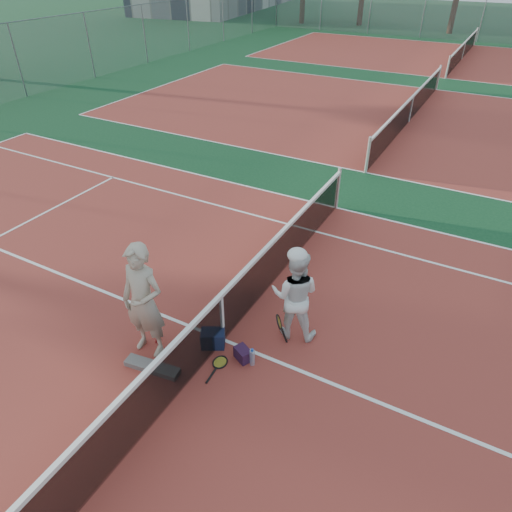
# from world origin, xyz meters

# --- Properties ---
(ground) EXTENTS (130.00, 130.00, 0.00)m
(ground) POSITION_xyz_m (0.00, 0.00, 0.00)
(ground) COLOR #0F391D
(ground) RESTS_ON ground
(court_main) EXTENTS (23.77, 10.97, 0.01)m
(court_main) POSITION_xyz_m (0.00, 0.00, 0.00)
(court_main) COLOR maroon
(court_main) RESTS_ON ground
(court_far_a) EXTENTS (23.77, 10.97, 0.01)m
(court_far_a) POSITION_xyz_m (0.00, 13.50, 0.00)
(court_far_a) COLOR maroon
(court_far_a) RESTS_ON ground
(court_far_b) EXTENTS (23.77, 10.97, 0.01)m
(court_far_b) POSITION_xyz_m (0.00, 27.00, 0.00)
(court_far_b) COLOR maroon
(court_far_b) RESTS_ON ground
(net_main) EXTENTS (0.10, 10.98, 1.02)m
(net_main) POSITION_xyz_m (0.00, 0.00, 0.51)
(net_main) COLOR black
(net_main) RESTS_ON ground
(net_far_a) EXTENTS (0.10, 10.98, 1.02)m
(net_far_a) POSITION_xyz_m (0.00, 13.50, 0.51)
(net_far_a) COLOR black
(net_far_a) RESTS_ON ground
(net_far_b) EXTENTS (0.10, 10.98, 1.02)m
(net_far_b) POSITION_xyz_m (0.00, 27.00, 0.51)
(net_far_b) COLOR black
(net_far_b) RESTS_ON ground
(fence_back) EXTENTS (32.00, 0.06, 3.00)m
(fence_back) POSITION_xyz_m (0.00, 34.00, 1.50)
(fence_back) COLOR slate
(fence_back) RESTS_ON ground
(player_a) EXTENTS (0.77, 0.53, 2.04)m
(player_a) POSITION_xyz_m (-0.95, -0.75, 1.02)
(player_a) COLOR #B6A58D
(player_a) RESTS_ON ground
(player_b) EXTENTS (0.95, 0.82, 1.68)m
(player_b) POSITION_xyz_m (0.97, 0.75, 0.84)
(player_b) COLOR white
(player_b) RESTS_ON ground
(racket_red) EXTENTS (0.31, 0.29, 0.59)m
(racket_red) POSITION_xyz_m (-0.91, -0.52, 0.30)
(racket_red) COLOR maroon
(racket_red) RESTS_ON ground
(racket_black_held) EXTENTS (0.31, 0.34, 0.58)m
(racket_black_held) POSITION_xyz_m (0.85, 0.41, 0.29)
(racket_black_held) COLOR black
(racket_black_held) RESTS_ON ground
(racket_spare) EXTENTS (0.32, 0.62, 0.03)m
(racket_spare) POSITION_xyz_m (0.23, -0.47, 0.01)
(racket_spare) COLOR black
(racket_spare) RESTS_ON ground
(sports_bag_navy) EXTENTS (0.47, 0.42, 0.31)m
(sports_bag_navy) POSITION_xyz_m (-0.08, -0.19, 0.15)
(sports_bag_navy) COLOR #101832
(sports_bag_navy) RESTS_ON ground
(sports_bag_purple) EXTENTS (0.33, 0.29, 0.23)m
(sports_bag_purple) POSITION_xyz_m (0.51, -0.22, 0.11)
(sports_bag_purple) COLOR #29102C
(sports_bag_purple) RESTS_ON ground
(net_cover_canvas) EXTENTS (0.95, 0.34, 0.10)m
(net_cover_canvas) POSITION_xyz_m (-0.65, -1.10, 0.05)
(net_cover_canvas) COLOR #5E5955
(net_cover_canvas) RESTS_ON ground
(water_bottle) EXTENTS (0.09, 0.09, 0.30)m
(water_bottle) POSITION_xyz_m (0.70, -0.24, 0.15)
(water_bottle) COLOR #ADC2DC
(water_bottle) RESTS_ON ground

